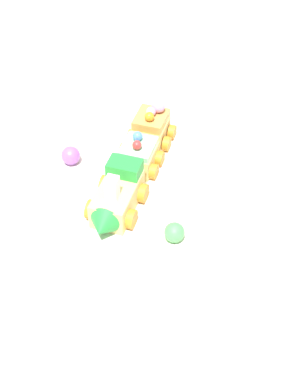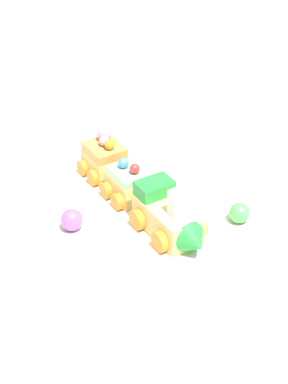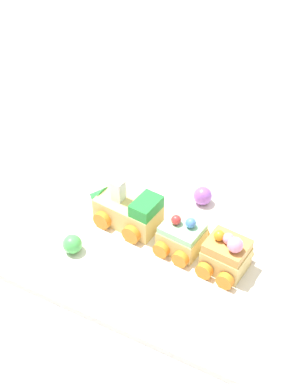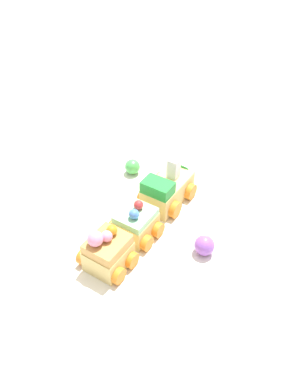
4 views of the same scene
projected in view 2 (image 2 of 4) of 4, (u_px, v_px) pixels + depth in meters
ground_plane at (150, 214)px, 0.91m from camera, size 10.00×10.00×0.00m
display_board at (150, 210)px, 0.90m from camera, size 0.77×0.32×0.01m
cake_train_locomotive at (171, 220)px, 0.83m from camera, size 0.13×0.08×0.07m
cake_car_mint at (130, 184)px, 0.91m from camera, size 0.06×0.08×0.06m
cake_car_caramel at (106, 159)px, 0.96m from camera, size 0.06×0.08×0.07m
gumball_green at (240, 213)px, 0.86m from camera, size 0.03×0.03×0.03m
gumball_purple at (72, 220)px, 0.85m from camera, size 0.03×0.03×0.03m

